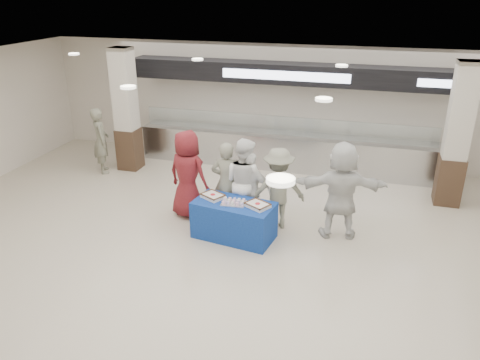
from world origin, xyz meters
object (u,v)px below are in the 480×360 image
(display_table, at_px, (234,220))
(civilian_white, at_px, (341,190))
(cupcake_tray, at_px, (234,202))
(soldier_a, at_px, (226,183))
(sheet_cake_left, at_px, (213,196))
(sheet_cake_right, at_px, (258,205))
(civilian_maroon, at_px, (188,174))
(soldier_bg, at_px, (101,141))
(soldier_b, at_px, (278,188))
(chef_tall, at_px, (244,181))
(chef_short, at_px, (251,189))

(display_table, bearing_deg, civilian_white, 26.90)
(cupcake_tray, bearing_deg, soldier_a, 117.84)
(sheet_cake_left, distance_m, sheet_cake_right, 0.96)
(cupcake_tray, relative_size, soldier_a, 0.27)
(soldier_a, xyz_separation_m, civilian_white, (2.31, 0.00, 0.11))
(sheet_cake_left, distance_m, civilian_maroon, 0.93)
(soldier_a, xyz_separation_m, soldier_bg, (-4.00, 1.77, -0.00))
(sheet_cake_left, relative_size, soldier_b, 0.31)
(sheet_cake_left, xyz_separation_m, soldier_a, (0.11, 0.53, 0.07))
(civilian_white, bearing_deg, cupcake_tray, 8.58)
(sheet_cake_right, bearing_deg, chef_tall, 122.41)
(cupcake_tray, bearing_deg, chef_tall, 89.62)
(cupcake_tray, bearing_deg, soldier_bg, 150.68)
(soldier_a, bearing_deg, sheet_cake_right, 136.85)
(display_table, bearing_deg, sheet_cake_right, 2.83)
(civilian_white, distance_m, soldier_bg, 6.56)
(display_table, xyz_separation_m, soldier_a, (-0.35, 0.64, 0.49))
(soldier_a, relative_size, soldier_bg, 1.00)
(display_table, height_order, chef_tall, chef_tall)
(display_table, xyz_separation_m, sheet_cake_right, (0.48, -0.05, 0.42))
(civilian_maroon, xyz_separation_m, chef_tall, (1.21, 0.05, -0.04))
(sheet_cake_left, xyz_separation_m, civilian_maroon, (-0.74, 0.54, 0.16))
(sheet_cake_right, relative_size, civilian_maroon, 0.28)
(sheet_cake_left, height_order, chef_tall, chef_tall)
(sheet_cake_right, distance_m, soldier_b, 0.78)
(sheet_cake_left, height_order, sheet_cake_right, sheet_cake_right)
(sheet_cake_right, relative_size, chef_tall, 0.29)
(sheet_cake_left, bearing_deg, chef_tall, 51.18)
(cupcake_tray, relative_size, chef_tall, 0.26)
(sheet_cake_right, xyz_separation_m, soldier_b, (0.24, 0.74, 0.05))
(soldier_b, relative_size, civilian_white, 0.87)
(sheet_cake_left, height_order, chef_short, chef_short)
(civilian_white, bearing_deg, soldier_bg, -26.03)
(display_table, bearing_deg, chef_tall, 98.20)
(display_table, distance_m, sheet_cake_right, 0.64)
(soldier_b, bearing_deg, soldier_a, -16.07)
(chef_tall, height_order, soldier_b, chef_tall)
(soldier_a, relative_size, civilian_white, 0.89)
(sheet_cake_right, height_order, civilian_maroon, civilian_maroon)
(sheet_cake_left, height_order, civilian_maroon, civilian_maroon)
(sheet_cake_left, xyz_separation_m, civilian_white, (2.43, 0.53, 0.18))
(display_table, height_order, soldier_bg, soldier_bg)
(cupcake_tray, bearing_deg, soldier_b, 45.09)
(civilian_white, height_order, soldier_bg, civilian_white)
(sheet_cake_right, distance_m, soldier_a, 1.09)
(chef_short, distance_m, civilian_white, 1.80)
(cupcake_tray, height_order, soldier_a, soldier_a)
(display_table, xyz_separation_m, chef_short, (0.17, 0.65, 0.40))
(display_table, height_order, soldier_b, soldier_b)
(sheet_cake_right, height_order, cupcake_tray, sheet_cake_right)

